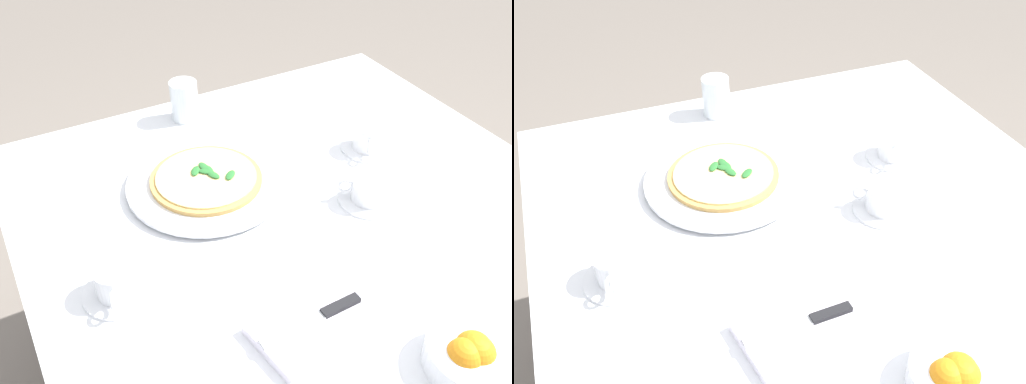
# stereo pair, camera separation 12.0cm
# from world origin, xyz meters

# --- Properties ---
(dining_table) EXTENTS (1.16, 1.16, 0.73)m
(dining_table) POSITION_xyz_m (0.00, 0.00, 0.60)
(dining_table) COLOR white
(dining_table) RESTS_ON ground_plane
(pizza_plate) EXTENTS (0.35, 0.35, 0.02)m
(pizza_plate) POSITION_xyz_m (0.15, -0.18, 0.74)
(pizza_plate) COLOR white
(pizza_plate) RESTS_ON dining_table
(pizza) EXTENTS (0.25, 0.25, 0.02)m
(pizza) POSITION_xyz_m (0.15, -0.18, 0.75)
(pizza) COLOR tan
(pizza) RESTS_ON pizza_plate
(coffee_cup_near_left) EXTENTS (0.13, 0.13, 0.07)m
(coffee_cup_near_left) POSITION_xyz_m (-0.26, -0.13, 0.76)
(coffee_cup_near_left) COLOR white
(coffee_cup_near_left) RESTS_ON dining_table
(coffee_cup_far_right) EXTENTS (0.13, 0.13, 0.06)m
(coffee_cup_far_right) POSITION_xyz_m (-0.13, 0.03, 0.76)
(coffee_cup_far_right) COLOR white
(coffee_cup_far_right) RESTS_ON dining_table
(coffee_cup_center_back) EXTENTS (0.13, 0.13, 0.06)m
(coffee_cup_center_back) POSITION_xyz_m (0.42, 0.03, 0.76)
(coffee_cup_center_back) COLOR white
(coffee_cup_center_back) RESTS_ON dining_table
(water_glass_right_edge) EXTENTS (0.07, 0.07, 0.11)m
(water_glass_right_edge) POSITION_xyz_m (0.08, -0.48, 0.78)
(water_glass_right_edge) COLOR white
(water_glass_right_edge) RESTS_ON dining_table
(napkin_folded) EXTENTS (0.24, 0.16, 0.02)m
(napkin_folded) POSITION_xyz_m (0.15, 0.26, 0.74)
(napkin_folded) COLOR white
(napkin_folded) RESTS_ON dining_table
(dinner_knife) EXTENTS (0.20, 0.02, 0.01)m
(dinner_knife) POSITION_xyz_m (0.15, 0.26, 0.75)
(dinner_knife) COLOR silver
(dinner_knife) RESTS_ON napkin_folded
(citrus_bowl) EXTENTS (0.15, 0.15, 0.07)m
(citrus_bowl) POSITION_xyz_m (-0.02, 0.44, 0.76)
(citrus_bowl) COLOR white
(citrus_bowl) RESTS_ON dining_table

